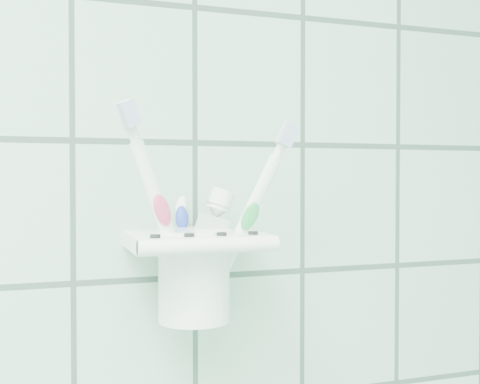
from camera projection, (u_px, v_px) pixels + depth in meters
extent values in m
cube|color=white|center=(187.00, 246.00, 0.64)|extent=(0.05, 0.02, 0.04)
cube|color=white|center=(196.00, 240.00, 0.61)|extent=(0.14, 0.10, 0.02)
cylinder|color=white|center=(210.00, 246.00, 0.56)|extent=(0.14, 0.02, 0.02)
cylinder|color=black|center=(155.00, 237.00, 0.56)|extent=(0.01, 0.01, 0.00)
cylinder|color=black|center=(189.00, 236.00, 0.57)|extent=(0.01, 0.01, 0.00)
cylinder|color=black|center=(222.00, 235.00, 0.58)|extent=(0.01, 0.01, 0.00)
cylinder|color=black|center=(253.00, 234.00, 0.59)|extent=(0.01, 0.01, 0.00)
cylinder|color=white|center=(194.00, 275.00, 0.61)|extent=(0.07, 0.07, 0.09)
cylinder|color=white|center=(194.00, 232.00, 0.61)|extent=(0.08, 0.08, 0.01)
cylinder|color=black|center=(194.00, 231.00, 0.61)|extent=(0.07, 0.07, 0.00)
cylinder|color=white|center=(195.00, 223.00, 0.60)|extent=(0.08, 0.03, 0.18)
cylinder|color=white|center=(195.00, 121.00, 0.60)|extent=(0.02, 0.01, 0.03)
cube|color=silver|center=(197.00, 105.00, 0.59)|extent=(0.02, 0.01, 0.03)
cube|color=white|center=(195.00, 106.00, 0.60)|extent=(0.02, 0.01, 0.03)
ellipsoid|color=#D83F72|center=(197.00, 202.00, 0.59)|extent=(0.03, 0.01, 0.04)
cylinder|color=white|center=(187.00, 234.00, 0.62)|extent=(0.02, 0.07, 0.15)
cylinder|color=white|center=(187.00, 148.00, 0.61)|extent=(0.01, 0.02, 0.02)
cube|color=silver|center=(189.00, 134.00, 0.61)|extent=(0.01, 0.02, 0.02)
cube|color=white|center=(187.00, 135.00, 0.61)|extent=(0.01, 0.02, 0.02)
ellipsoid|color=#1E38A5|center=(189.00, 216.00, 0.61)|extent=(0.02, 0.02, 0.03)
cylinder|color=white|center=(204.00, 226.00, 0.62)|extent=(0.08, 0.04, 0.17)
cylinder|color=white|center=(204.00, 130.00, 0.61)|extent=(0.02, 0.01, 0.03)
cube|color=silver|center=(205.00, 115.00, 0.61)|extent=(0.02, 0.01, 0.03)
cube|color=white|center=(203.00, 116.00, 0.62)|extent=(0.02, 0.01, 0.03)
ellipsoid|color=green|center=(205.00, 206.00, 0.61)|extent=(0.03, 0.01, 0.03)
cube|color=silver|center=(184.00, 261.00, 0.61)|extent=(0.07, 0.02, 0.11)
cube|color=silver|center=(184.00, 308.00, 0.61)|extent=(0.04, 0.01, 0.02)
cone|color=silver|center=(184.00, 207.00, 0.61)|extent=(0.04, 0.04, 0.03)
cylinder|color=white|center=(184.00, 194.00, 0.61)|extent=(0.04, 0.03, 0.03)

